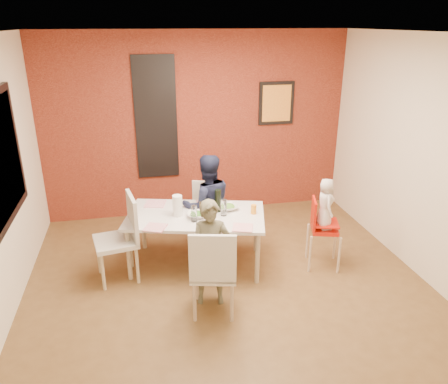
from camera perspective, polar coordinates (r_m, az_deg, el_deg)
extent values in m
plane|color=brown|center=(5.02, 0.71, -12.47)|extent=(4.50, 4.50, 0.00)
cube|color=white|center=(4.17, 0.90, 20.04)|extent=(4.50, 4.50, 0.02)
cube|color=#F3E7C9|center=(6.54, -3.52, 8.60)|extent=(4.50, 0.02, 2.70)
cube|color=#F3E7C9|center=(2.50, 12.43, -14.75)|extent=(4.50, 0.02, 2.70)
cube|color=#F3E7C9|center=(5.35, 25.09, 3.64)|extent=(0.02, 4.50, 2.70)
cube|color=maroon|center=(6.52, -3.50, 8.57)|extent=(4.50, 0.02, 2.70)
cube|color=silver|center=(6.42, -8.88, 9.51)|extent=(0.55, 0.03, 1.70)
cube|color=black|center=(6.42, -8.88, 9.50)|extent=(0.60, 0.03, 1.76)
cube|color=black|center=(6.72, 6.85, 11.45)|extent=(0.54, 0.03, 0.64)
cube|color=gold|center=(6.71, 6.89, 11.42)|extent=(0.44, 0.01, 0.54)
cube|color=silver|center=(5.18, -3.73, -3.11)|extent=(1.78, 1.27, 0.04)
cylinder|color=tan|center=(5.14, -12.33, -8.02)|extent=(0.05, 0.05, 0.63)
cylinder|color=tan|center=(5.78, -10.49, -4.38)|extent=(0.05, 0.05, 0.63)
cylinder|color=tan|center=(4.97, 4.39, -8.60)|extent=(0.05, 0.05, 0.63)
cylinder|color=tan|center=(5.64, 4.23, -4.77)|extent=(0.05, 0.05, 0.63)
cube|color=beige|center=(4.45, -1.34, -10.32)|extent=(0.54, 0.54, 0.05)
cube|color=beige|center=(4.14, -1.50, -8.81)|extent=(0.45, 0.14, 0.51)
cylinder|color=tan|center=(4.73, 1.06, -11.63)|extent=(0.04, 0.04, 0.44)
cylinder|color=tan|center=(4.43, 1.03, -14.24)|extent=(0.04, 0.04, 0.44)
cylinder|color=tan|center=(4.75, -3.48, -11.56)|extent=(0.04, 0.04, 0.44)
cylinder|color=tan|center=(4.44, -3.87, -14.15)|extent=(0.04, 0.04, 0.44)
cube|color=silver|center=(5.68, -2.43, -3.52)|extent=(0.51, 0.51, 0.05)
cube|color=silver|center=(5.75, -2.17, -0.71)|extent=(0.39, 0.16, 0.45)
cylinder|color=tan|center=(5.65, -4.30, -6.07)|extent=(0.03, 0.03, 0.39)
cylinder|color=tan|center=(5.94, -3.69, -4.62)|extent=(0.03, 0.03, 0.39)
cylinder|color=tan|center=(5.60, -1.01, -6.27)|extent=(0.03, 0.03, 0.39)
cylinder|color=tan|center=(5.89, -0.56, -4.81)|extent=(0.03, 0.03, 0.39)
cube|color=beige|center=(5.12, -13.96, -6.29)|extent=(0.54, 0.54, 0.05)
cube|color=beige|center=(5.03, -11.85, -3.27)|extent=(0.12, 0.46, 0.53)
cylinder|color=#C0B18E|center=(5.39, -16.04, -8.02)|extent=(0.04, 0.04, 0.46)
cylinder|color=#C0B18E|center=(5.42, -12.04, -7.42)|extent=(0.04, 0.04, 0.46)
cylinder|color=#C0B18E|center=(5.06, -15.53, -10.04)|extent=(0.04, 0.04, 0.46)
cylinder|color=#C0B18E|center=(5.09, -11.25, -9.38)|extent=(0.04, 0.04, 0.46)
cube|color=red|center=(5.35, 12.99, -4.75)|extent=(0.38, 0.38, 0.04)
cube|color=red|center=(5.25, 11.64, -2.76)|extent=(0.11, 0.30, 0.36)
cube|color=red|center=(5.32, 13.07, -3.93)|extent=(0.38, 0.38, 0.02)
cylinder|color=#C5AE93|center=(5.35, 14.80, -8.03)|extent=(0.03, 0.03, 0.47)
cylinder|color=#C5AE93|center=(5.30, 11.18, -8.00)|extent=(0.03, 0.03, 0.47)
cylinder|color=#C5AE93|center=(5.64, 14.26, -6.35)|extent=(0.03, 0.03, 0.47)
cylinder|color=#C5AE93|center=(5.59, 10.83, -6.30)|extent=(0.03, 0.03, 0.47)
imported|color=brown|center=(4.53, -1.73, -8.00)|extent=(0.46, 0.34, 1.16)
imported|color=#161A31|center=(5.43, -2.19, -1.80)|extent=(0.67, 0.54, 1.32)
imported|color=beige|center=(5.21, 13.09, -1.51)|extent=(0.22, 0.32, 0.62)
cube|color=white|center=(4.89, -8.97, -4.61)|extent=(0.29, 0.29, 0.01)
cube|color=silver|center=(5.50, -2.31, -1.31)|extent=(0.25, 0.25, 0.01)
cube|color=white|center=(4.83, 2.45, -4.67)|extent=(0.28, 0.28, 0.01)
cube|color=white|center=(5.51, -9.00, -1.53)|extent=(0.29, 0.29, 0.01)
imported|color=white|center=(5.09, -3.58, -3.00)|extent=(0.25, 0.25, 0.06)
imported|color=white|center=(5.29, 0.61, -2.00)|extent=(0.28, 0.28, 0.06)
cylinder|color=black|center=(5.19, -0.79, -1.14)|extent=(0.07, 0.07, 0.28)
cylinder|color=silver|center=(4.96, -3.94, -2.82)|extent=(0.07, 0.07, 0.20)
cylinder|color=white|center=(5.10, -0.03, -2.04)|extent=(0.07, 0.07, 0.20)
cylinder|color=white|center=(5.11, -6.09, -1.79)|extent=(0.11, 0.11, 0.25)
cylinder|color=red|center=(5.12, -2.01, -2.28)|extent=(0.04, 0.04, 0.14)
cylinder|color=#337226|center=(5.18, -2.21, -2.11)|extent=(0.03, 0.03, 0.13)
cylinder|color=brown|center=(5.22, -3.07, -1.87)|extent=(0.03, 0.03, 0.13)
cylinder|color=orange|center=(5.17, 3.89, -2.26)|extent=(0.07, 0.07, 0.11)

